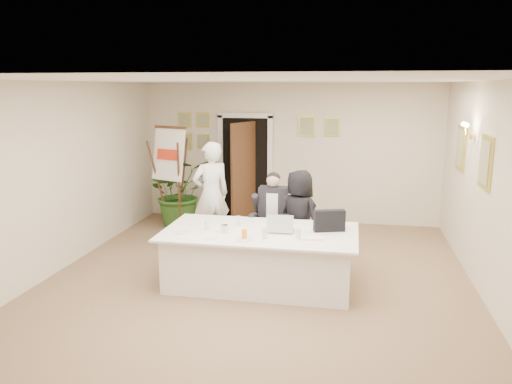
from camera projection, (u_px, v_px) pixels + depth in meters
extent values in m
plane|color=#786444|center=(256.00, 283.00, 7.04)|extent=(7.00, 7.00, 0.00)
cube|color=white|center=(256.00, 80.00, 6.46)|extent=(6.00, 7.00, 0.02)
cube|color=silver|center=(289.00, 153.00, 10.11)|extent=(6.00, 0.10, 2.80)
cube|color=silver|center=(157.00, 284.00, 3.39)|extent=(6.00, 0.10, 2.80)
cube|color=silver|center=(56.00, 178.00, 7.31)|extent=(0.10, 7.00, 2.80)
cube|color=silver|center=(493.00, 195.00, 6.18)|extent=(0.10, 7.00, 2.80)
cube|color=black|center=(246.00, 169.00, 10.32)|extent=(0.92, 0.06, 2.10)
cube|color=white|center=(221.00, 168.00, 10.39)|extent=(0.10, 0.06, 2.20)
cube|color=white|center=(270.00, 170.00, 10.20)|extent=(0.10, 0.06, 2.20)
cube|color=#31210F|center=(244.00, 173.00, 9.91)|extent=(0.33, 0.81, 2.02)
cube|color=white|center=(260.00, 259.00, 6.93)|extent=(2.48, 1.24, 0.75)
cube|color=white|center=(260.00, 232.00, 6.85)|extent=(2.66, 1.42, 0.03)
cube|color=white|center=(170.00, 155.00, 9.23)|extent=(0.71, 0.41, 0.96)
imported|color=white|center=(211.00, 195.00, 8.53)|extent=(0.79, 0.75, 1.82)
imported|color=black|center=(299.00, 218.00, 7.65)|extent=(0.87, 0.80, 1.49)
imported|color=#27511B|center=(180.00, 192.00, 9.85)|extent=(1.59, 1.54, 1.34)
cube|color=black|center=(329.00, 221.00, 6.81)|extent=(0.44, 0.24, 0.30)
cube|color=white|center=(312.00, 238.00, 6.49)|extent=(0.30, 0.23, 0.03)
cylinder|color=white|center=(183.00, 232.00, 6.76)|extent=(0.23, 0.23, 0.01)
cylinder|color=white|center=(211.00, 237.00, 6.53)|extent=(0.24, 0.24, 0.01)
cylinder|color=white|center=(245.00, 239.00, 6.44)|extent=(0.29, 0.29, 0.01)
cylinder|color=silver|center=(207.00, 225.00, 6.88)|extent=(0.08, 0.08, 0.14)
cylinder|color=silver|center=(264.00, 234.00, 6.48)|extent=(0.07, 0.07, 0.14)
cylinder|color=silver|center=(298.00, 234.00, 6.48)|extent=(0.08, 0.08, 0.14)
cylinder|color=silver|center=(238.00, 221.00, 7.10)|extent=(0.07, 0.07, 0.14)
cylinder|color=orange|center=(244.00, 234.00, 6.46)|extent=(0.08, 0.08, 0.13)
cylinder|color=silver|center=(225.00, 229.00, 6.75)|extent=(0.11, 0.11, 0.11)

